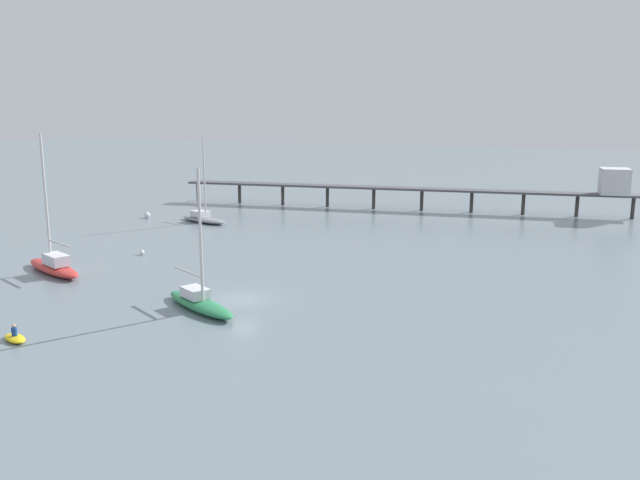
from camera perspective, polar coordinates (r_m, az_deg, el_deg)
ground_plane at (r=52.44m, az=-6.75°, el=-5.13°), size 400.00×400.00×0.00m
pier at (r=95.54m, az=14.46°, el=4.56°), size 65.59×10.34×6.76m
sailboat_green at (r=50.24m, az=-10.49°, el=-5.20°), size 8.60×6.04×10.69m
sailboat_red at (r=64.53m, az=-22.21°, el=-1.99°), size 9.29×5.72×12.68m
sailboat_gray at (r=87.15m, az=-10.16°, el=1.97°), size 8.36×4.92×11.08m
dinghy_yellow at (r=47.51m, az=-25.08°, el=-7.72°), size 2.54×1.91×1.14m
mooring_buoy_far at (r=69.46m, az=-15.28°, el=-1.06°), size 0.52×0.52×0.52m
mooring_buoy_inner at (r=91.91m, az=-14.86°, el=2.11°), size 0.81×0.81×0.81m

